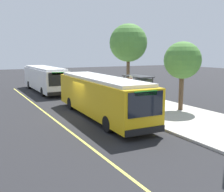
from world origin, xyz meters
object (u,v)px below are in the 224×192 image
(transit_bus_main, at_px, (101,95))
(route_sign_post, at_px, (131,88))
(transit_bus_second, at_px, (45,78))
(pedestrian_commuter, at_px, (142,97))
(waiting_bench, at_px, (138,97))

(transit_bus_main, relative_size, route_sign_post, 4.22)
(transit_bus_main, height_order, route_sign_post, same)
(transit_bus_second, height_order, pedestrian_commuter, transit_bus_second)
(transit_bus_second, bearing_deg, pedestrian_commuter, 15.68)
(transit_bus_second, xyz_separation_m, route_sign_post, (14.82, 2.81, 0.34))
(pedestrian_commuter, bearing_deg, waiting_bench, 152.14)
(transit_bus_main, bearing_deg, waiting_bench, 118.07)
(transit_bus_second, bearing_deg, route_sign_post, 10.75)
(transit_bus_second, height_order, waiting_bench, transit_bus_second)
(pedestrian_commuter, bearing_deg, route_sign_post, -77.20)
(transit_bus_main, relative_size, pedestrian_commuter, 6.99)
(waiting_bench, bearing_deg, transit_bus_main, -61.93)
(transit_bus_main, height_order, pedestrian_commuter, transit_bus_main)
(transit_bus_main, xyz_separation_m, pedestrian_commuter, (-0.25, 3.82, -0.50))
(transit_bus_main, height_order, transit_bus_second, same)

